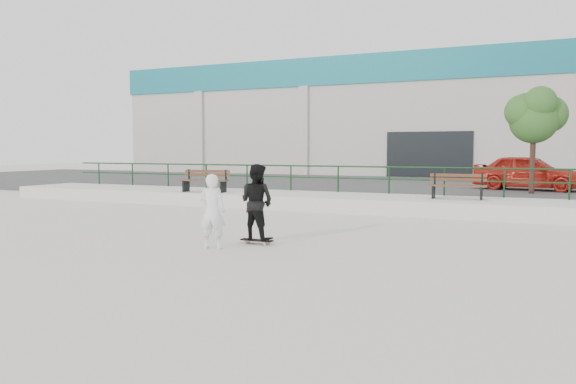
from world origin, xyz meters
The scene contains 12 objects.
ground centered at (0.00, 0.00, 0.00)m, with size 120.00×120.00×0.00m, color beige.
ledge centered at (0.00, 9.50, 0.25)m, with size 30.00×3.00×0.50m, color silver.
parking_strip centered at (0.00, 18.00, 0.25)m, with size 60.00×14.00×0.50m, color #3F3F3F.
railing centered at (0.00, 10.80, 1.24)m, with size 28.00×0.06×1.03m.
commercial_building centered at (0.00, 31.99, 4.58)m, with size 44.20×16.33×8.00m.
bench_left centered at (-5.73, 8.74, 0.93)m, with size 1.95×0.79×0.87m.
bench_right centered at (3.61, 9.70, 0.92)m, with size 1.87×0.62×0.85m.
tree centered at (5.85, 13.20, 3.45)m, with size 2.22×1.97×3.94m.
red_car centered at (5.64, 15.18, 1.22)m, with size 1.71×4.24×1.45m, color #B52116.
skateboard centered at (0.29, 1.60, 0.07)m, with size 0.79×0.24×0.09m.
standing_skater centered at (0.29, 1.60, 0.96)m, with size 0.84×0.65×1.73m, color black.
seated_skater centered at (-0.28, 0.63, 0.82)m, with size 0.59×0.39×1.63m, color white.
Camera 1 is at (6.22, -9.66, 2.16)m, focal length 35.00 mm.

